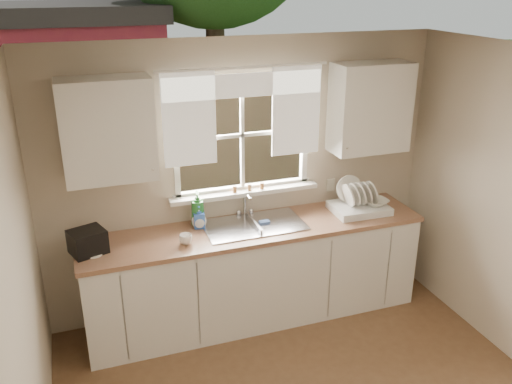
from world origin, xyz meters
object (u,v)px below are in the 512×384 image
object	(u,v)px
cup	(186,239)
black_appliance	(88,242)
dish_rack	(359,204)
soap_bottle_a	(198,209)

from	to	relation	value
cup	black_appliance	size ratio (longest dim) A/B	0.41
dish_rack	cup	bearing A→B (deg)	-175.86
dish_rack	black_appliance	world-z (taller)	dish_rack
dish_rack	soap_bottle_a	world-z (taller)	soap_bottle_a
soap_bottle_a	cup	size ratio (longest dim) A/B	2.97
soap_bottle_a	cup	distance (m)	0.38
dish_rack	cup	size ratio (longest dim) A/B	4.82
soap_bottle_a	black_appliance	xyz separation A→B (m)	(-0.94, -0.20, -0.06)
black_appliance	cup	bearing A→B (deg)	-27.45
dish_rack	soap_bottle_a	size ratio (longest dim) A/B	1.62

